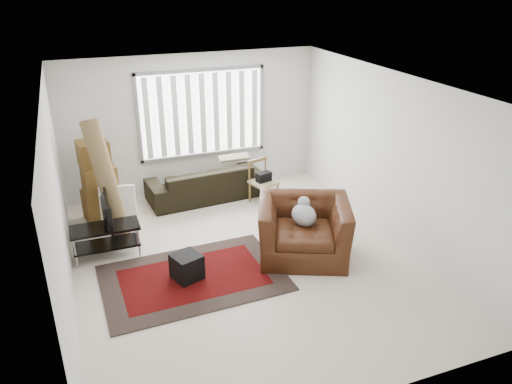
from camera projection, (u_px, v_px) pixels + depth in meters
room at (234, 141)px, 7.42m from camera, size 6.00×6.02×2.71m
persian_rug at (193, 278)px, 7.22m from camera, size 2.62×1.79×0.02m
tv_stand at (106, 235)px, 7.65m from camera, size 1.03×0.46×0.52m
tv at (102, 212)px, 7.49m from camera, size 0.11×0.83×0.48m
subwoofer at (187, 267)px, 7.13m from camera, size 0.48×0.48×0.37m
moving_boxes at (99, 184)px, 8.69m from camera, size 0.67×0.63×1.45m
white_flatpack at (118, 207)px, 8.52m from camera, size 0.62×0.31×0.76m
rolled_rug at (107, 181)px, 8.00m from camera, size 0.68×0.92×2.00m
sofa at (205, 177)px, 9.63m from camera, size 2.29×1.13×0.85m
side_chair at (263, 180)px, 9.42m from camera, size 0.55×0.55×0.84m
armchair at (304, 226)px, 7.62m from camera, size 1.73×1.64×1.02m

